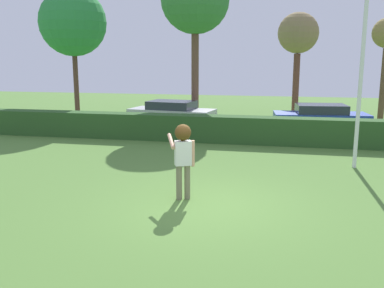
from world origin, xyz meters
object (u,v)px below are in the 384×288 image
(person, at_px, (183,150))
(birch_tree, at_px, (195,0))
(maple_tree, at_px, (73,23))
(parked_car_blue, at_px, (321,117))
(frisbee, at_px, (185,135))
(oak_tree, at_px, (298,35))
(lamppost, at_px, (362,62))
(parked_car_silver, at_px, (172,112))

(person, relative_size, birch_tree, 0.23)
(maple_tree, relative_size, birch_tree, 0.87)
(person, bearing_deg, parked_car_blue, 69.86)
(frisbee, bearing_deg, maple_tree, 127.98)
(person, xyz_separation_m, frisbee, (-0.10, 0.65, 0.24))
(parked_car_blue, relative_size, oak_tree, 0.72)
(person, distance_m, lamppost, 6.38)
(person, relative_size, parked_car_blue, 0.42)
(birch_tree, bearing_deg, parked_car_blue, -11.14)
(maple_tree, bearing_deg, frisbee, -52.02)
(frisbee, distance_m, maple_tree, 14.19)
(parked_car_silver, distance_m, maple_tree, 6.97)
(parked_car_silver, bearing_deg, parked_car_blue, -1.36)
(frisbee, bearing_deg, person, -81.61)
(frisbee, relative_size, maple_tree, 0.03)
(frisbee, bearing_deg, birch_tree, 100.53)
(parked_car_silver, distance_m, oak_tree, 9.64)
(parked_car_silver, bearing_deg, birch_tree, 47.32)
(lamppost, relative_size, parked_car_blue, 1.33)
(parked_car_silver, xyz_separation_m, oak_tree, (6.11, 6.29, 4.01))
(person, distance_m, parked_car_blue, 11.50)
(frisbee, height_order, parked_car_silver, frisbee)
(person, height_order, parked_car_silver, person)
(frisbee, height_order, lamppost, lamppost)
(parked_car_silver, relative_size, parked_car_blue, 1.01)
(lamppost, height_order, parked_car_silver, lamppost)
(lamppost, bearing_deg, birch_tree, 130.12)
(oak_tree, height_order, birch_tree, birch_tree)
(lamppost, xyz_separation_m, oak_tree, (-1.53, 13.17, 1.48))
(parked_car_silver, height_order, parked_car_blue, same)
(oak_tree, relative_size, maple_tree, 0.88)
(lamppost, distance_m, maple_tree, 15.07)
(maple_tree, bearing_deg, birch_tree, 5.01)
(parked_car_blue, xyz_separation_m, birch_tree, (-6.16, 1.21, 5.45))
(frisbee, bearing_deg, parked_car_blue, 68.20)
(parked_car_silver, bearing_deg, oak_tree, 45.81)
(parked_car_blue, xyz_separation_m, maple_tree, (-12.48, 0.66, 4.43))
(frisbee, xyz_separation_m, parked_car_silver, (-3.07, 10.31, -0.74))
(oak_tree, bearing_deg, frisbee, -100.38)
(oak_tree, bearing_deg, parked_car_silver, -134.19)
(frisbee, xyz_separation_m, parked_car_blue, (4.05, 10.14, -0.74))
(person, xyz_separation_m, oak_tree, (2.94, 17.25, 3.50))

